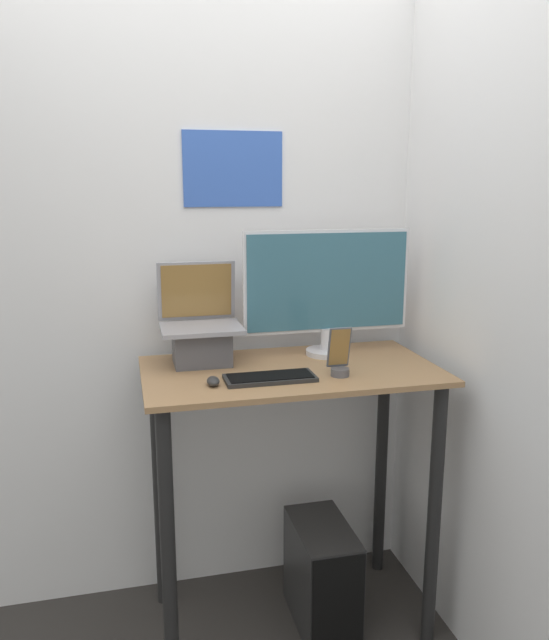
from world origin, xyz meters
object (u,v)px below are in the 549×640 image
object	(u,v)px
laptop	(201,336)
computer_tower	(322,575)
cell_phone	(340,360)
monitor	(327,289)
mouse	(213,381)
keyboard	(270,378)

from	to	relation	value
laptop	computer_tower	size ratio (longest dim) A/B	0.90
computer_tower	cell_phone	bearing A→B (deg)	-75.35
laptop	monitor	world-z (taller)	monitor
laptop	mouse	world-z (taller)	laptop
monitor	cell_phone	distance (m)	0.34
laptop	keyboard	bearing A→B (deg)	-52.93
cell_phone	computer_tower	bearing A→B (deg)	104.65
cell_phone	computer_tower	world-z (taller)	cell_phone
monitor	laptop	bearing A→B (deg)	-179.98
mouse	cell_phone	world-z (taller)	cell_phone
computer_tower	monitor	bearing A→B (deg)	71.12
keyboard	cell_phone	xyz separation A→B (m)	(0.24, -0.00, 0.05)
laptop	monitor	bearing A→B (deg)	0.02
computer_tower	keyboard	bearing A→B (deg)	-160.76
mouse	monitor	bearing A→B (deg)	29.84
laptop	cell_phone	distance (m)	0.52
laptop	computer_tower	xyz separation A→B (m)	(0.42, -0.18, -0.93)
mouse	laptop	bearing A→B (deg)	90.59
keyboard	monitor	bearing A→B (deg)	42.44
keyboard	cell_phone	bearing A→B (deg)	-1.13
mouse	cell_phone	distance (m)	0.44
monitor	cell_phone	world-z (taller)	monitor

